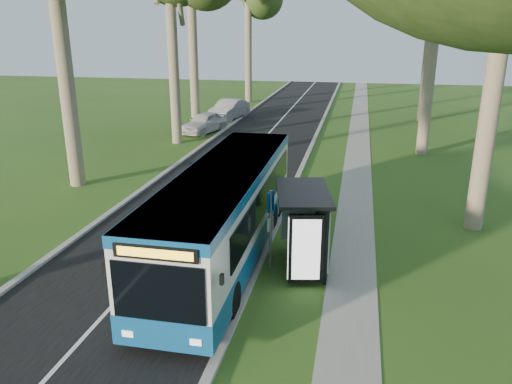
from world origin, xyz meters
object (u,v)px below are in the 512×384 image
car_white (204,122)px  car_silver (229,110)px  bus_shelter (306,219)px  litter_bin (317,199)px  bus (226,212)px  bus_stop_sign (271,221)px

car_white → car_silver: bearing=102.1°
bus_shelter → car_white: bus_shelter is taller
litter_bin → car_white: car_white is taller
bus → car_white: size_ratio=2.65×
bus → car_white: bearing=109.2°
bus_stop_sign → litter_bin: (0.99, 5.89, -1.19)m
bus → bus_stop_sign: 1.69m
bus_stop_sign → car_silver: size_ratio=0.53×
bus_shelter → car_silver: bearing=98.1°
bus_stop_sign → bus_shelter: bearing=18.7°
bus → litter_bin: bearing=64.0°
bus_shelter → bus_stop_sign: bearing=167.2°
bus_stop_sign → bus_shelter: bus_stop_sign is taller
bus_shelter → litter_bin: size_ratio=3.65×
bus_shelter → car_white: bearing=103.8°
car_silver → bus: bearing=-65.2°
litter_bin → car_silver: size_ratio=0.18×
litter_bin → bus_stop_sign: bearing=-99.5°
litter_bin → car_silver: 22.63m
litter_bin → car_silver: (-9.26, 20.65, 0.38)m
bus → car_white: bus is taller
bus → car_silver: (-6.67, 25.97, -0.77)m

